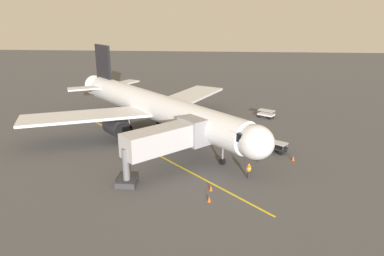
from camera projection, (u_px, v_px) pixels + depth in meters
ground_plane at (163, 133)px, 51.19m from camera, size 220.00×220.00×0.00m
apron_lead_in_line at (148, 150)px, 44.85m from camera, size 28.00×28.90×0.01m
airplane at (155, 107)px, 49.49m from camera, size 32.94×33.22×11.50m
jet_bridge at (171, 138)px, 38.05m from camera, size 9.58×9.38×5.40m
ground_crew_marshaller at (258, 154)px, 41.22m from camera, size 0.43×0.47×1.71m
ground_crew_wing_walker at (249, 171)px, 36.87m from camera, size 0.47×0.44×1.71m
ground_crew_loader at (205, 137)px, 46.72m from camera, size 0.42×0.28×1.71m
baggage_cart_near_nose at (266, 114)px, 58.30m from camera, size 2.95×2.55×1.27m
baggage_cart_portside at (276, 147)px, 44.11m from camera, size 2.94×2.63×1.27m
safety_cone_nose_left at (209, 199)px, 32.54m from camera, size 0.32×0.32×0.55m
safety_cone_nose_right at (293, 158)px, 41.60m from camera, size 0.32×0.32×0.55m
safety_cone_wing_port at (211, 188)px, 34.59m from camera, size 0.32×0.32×0.55m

